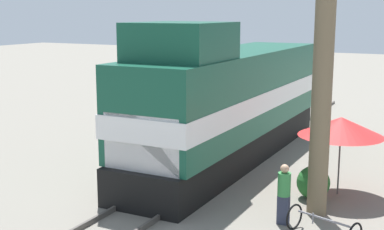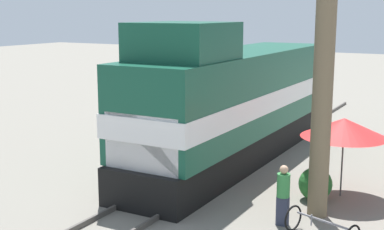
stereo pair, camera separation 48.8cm
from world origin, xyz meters
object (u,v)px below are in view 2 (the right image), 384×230
at_px(utility_pole, 325,50).
at_px(person_bystander, 283,193).
at_px(locomotive, 232,103).
at_px(vendor_umbrella, 344,128).
at_px(bicycle, 321,228).

height_order(utility_pole, person_bystander, utility_pole).
xyz_separation_m(locomotive, utility_pole, (4.35, -3.72, 2.31)).
xyz_separation_m(locomotive, vendor_umbrella, (4.51, -1.81, -0.08)).
xyz_separation_m(vendor_umbrella, bicycle, (0.40, -3.51, -1.76)).
distance_m(person_bystander, bicycle, 1.37).
xyz_separation_m(locomotive, bicycle, (4.91, -5.32, -1.85)).
bearing_deg(utility_pole, locomotive, 139.43).
relative_size(person_bystander, bicycle, 0.87).
bearing_deg(locomotive, vendor_umbrella, -21.84).
relative_size(locomotive, person_bystander, 8.00).
bearing_deg(utility_pole, bicycle, -70.48).
bearing_deg(vendor_umbrella, bicycle, -83.44).
bearing_deg(locomotive, bicycle, -47.25).
bearing_deg(person_bystander, vendor_umbrella, 75.86).
relative_size(vendor_umbrella, bicycle, 1.36).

